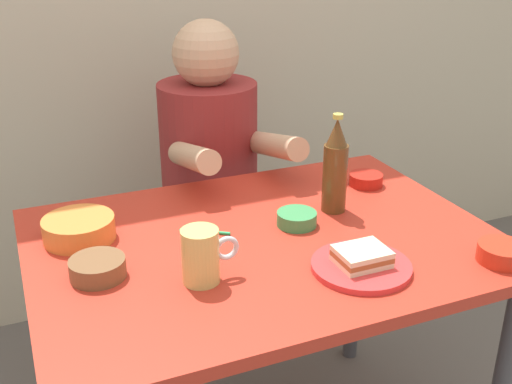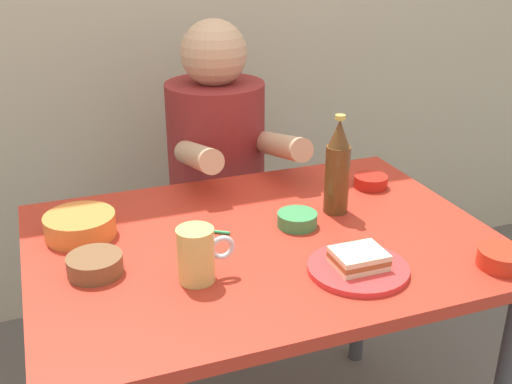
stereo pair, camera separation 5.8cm
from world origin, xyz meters
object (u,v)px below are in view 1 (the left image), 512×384
Objects in this scene: stool at (212,255)px; condiment_bowl_brown at (98,267)px; sandwich at (362,256)px; plate_orange at (361,266)px; beer_mug at (202,256)px; dining_table at (264,271)px; beer_bottle at (335,168)px; person_seated at (210,146)px.

condiment_bowl_brown is (-0.47, -0.66, 0.41)m from stool.
plate_orange is at bearing -90.00° from sandwich.
beer_mug reaches higher than condiment_bowl_brown.
condiment_bowl_brown is at bearing 160.32° from plate_orange.
dining_table is 0.29m from sandwich.
beer_mug reaches higher than plate_orange.
beer_bottle is at bearing 72.10° from plate_orange.
sandwich is at bearing -19.68° from condiment_bowl_brown.
sandwich is 0.35m from beer_mug.
sandwich reaches higher than plate_orange.
person_seated reaches higher than beer_mug.
beer_bottle is at bearing 72.10° from sandwich.
plate_orange is 1.83× the size of condiment_bowl_brown.
beer_bottle reaches higher than stool.
sandwich is (0.14, -0.22, 0.13)m from dining_table.
dining_table is 0.42m from condiment_bowl_brown.
condiment_bowl_brown is at bearing 160.32° from sandwich.
person_seated is at bearing 94.21° from sandwich.
sandwich is at bearing -57.87° from dining_table.
plate_orange is 0.57m from condiment_bowl_brown.
sandwich is 0.42× the size of beer_bottle.
person_seated is 0.84m from sandwich.
sandwich is at bearing -107.90° from beer_bottle.
stool is 0.92m from beer_mug.
dining_table is at bearing 32.94° from beer_mug.
dining_table is at bearing 3.77° from condiment_bowl_brown.
person_seated is (0.08, 0.62, 0.12)m from dining_table.
beer_mug reaches higher than stool.
dining_table is at bearing 122.13° from plate_orange.
beer_mug is (-0.27, -0.76, 0.45)m from stool.
beer_bottle is (0.16, -0.56, 0.51)m from stool.
dining_table is at bearing -162.14° from beer_bottle.
person_seated is at bearing 53.73° from condiment_bowl_brown.
stool is 0.95m from sandwich.
person_seated is 0.57m from beer_bottle.
sandwich is at bearing -14.99° from beer_mug.
stool is at bearing 83.20° from dining_table.
beer_bottle is (0.43, 0.20, 0.06)m from beer_mug.
dining_table is 10.00× the size of sandwich.
plate_orange is 2.00× the size of sandwich.
stool is 0.91m from condiment_bowl_brown.
condiment_bowl_brown reaches higher than dining_table.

